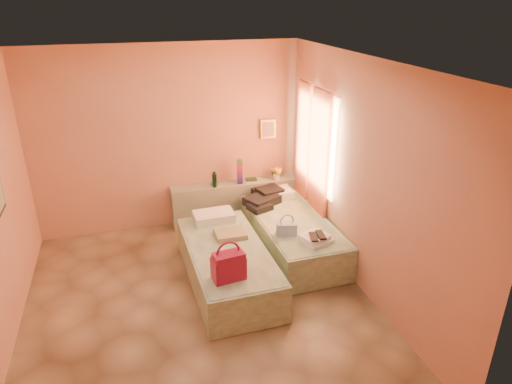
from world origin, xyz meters
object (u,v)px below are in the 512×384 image
Objects in this scene: towel_stack at (316,239)px; green_book at (251,179)px; water_bottle at (214,180)px; headboard_ledge at (236,201)px; bed_right at (292,235)px; blue_handbag at (287,229)px; magenta_handbag at (228,266)px; flower_vase at (277,172)px; bed_left at (228,265)px.

green_book is at bearing 99.25° from towel_stack.
water_bottle reaches higher than towel_stack.
green_book is (0.27, 0.03, 0.34)m from headboard_ledge.
water_bottle is at bearing -164.93° from green_book.
blue_handbag is (-0.24, -0.40, 0.34)m from bed_right.
green_book reaches higher than towel_stack.
bed_right is 0.58m from blue_handbag.
magenta_handbag reaches higher than bed_right.
bed_right is 1.26m from flower_vase.
blue_handbag reaches higher than bed_right.
headboard_ledge is 1.98m from towel_stack.
towel_stack is (0.58, -1.88, 0.23)m from headboard_ledge.
flower_vase is 2.65m from magenta_handbag.
blue_handbag is at bearing 5.90° from bed_left.
flower_vase is at bearing -8.14° from green_book.
towel_stack is (1.26, 0.47, -0.12)m from magenta_handbag.
magenta_handbag is (-1.34, -2.28, -0.11)m from flower_vase.
green_book reaches higher than blue_handbag.
headboard_ledge is 8.50× the size of water_bottle.
green_book is at bearing 60.80° from magenta_handbag.
bed_right is 5.71× the size of towel_stack.
water_bottle is (0.19, 1.62, 0.52)m from bed_left.
headboard_ledge is at bearing 112.57° from bed_right.
flower_vase is at bearing 52.04° from magenta_handbag.
magenta_handbag reaches higher than green_book.
flower_vase is at bearing -5.60° from headboard_ledge.
magenta_handbag is at bearing -102.83° from bed_left.
bed_right is 1.32m from green_book.
water_bottle reaches higher than blue_handbag.
bed_right is at bearing -66.29° from headboard_ledge.
bed_left is 11.68× the size of green_book.
water_bottle is 0.64m from green_book.
towel_stack is at bearing 12.86° from magenta_handbag.
magenta_handbag is (-1.20, -1.15, 0.42)m from bed_right.
headboard_ledge is 5.86× the size of towel_stack.
bed_left is 0.78m from magenta_handbag.
headboard_ledge is at bearing -168.76° from green_book.
green_book is 1.63m from blue_handbag.
towel_stack is at bearing -28.83° from blue_handbag.
water_bottle reaches higher than bed_right.
bed_left and bed_right have the same top height.
flower_vase is at bearing 52.34° from bed_left.
water_bottle is at bearing 74.41° from magenta_handbag.
bed_right is 5.58× the size of magenta_handbag.
bed_right is 8.30× the size of water_bottle.
blue_handbag reaches higher than towel_stack.
water_bottle is 1.02m from flower_vase.
headboard_ledge is at bearing 71.14° from bed_left.
bed_right is 7.81× the size of flower_vase.
headboard_ledge is at bearing 114.36° from blue_handbag.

